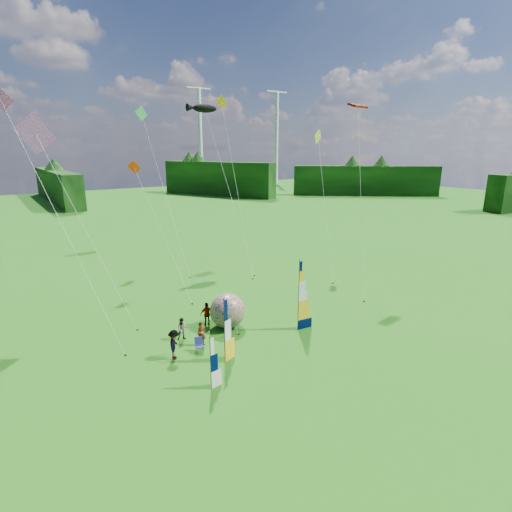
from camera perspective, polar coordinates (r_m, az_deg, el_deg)
ground at (r=25.54m, az=7.15°, el=-13.64°), size 220.00×220.00×0.00m
treeline_ring at (r=23.88m, az=7.47°, el=-5.20°), size 210.00×210.00×8.00m
turbine_left at (r=140.32m, az=2.95°, el=16.30°), size 8.00×1.20×30.00m
turbine_right at (r=132.93m, az=-7.95°, el=16.25°), size 8.00×1.20×30.00m
feather_banner_main at (r=27.42m, az=6.10°, el=-5.79°), size 1.35×0.24×4.98m
side_banner_left at (r=23.57m, az=-4.52°, el=-10.79°), size 1.05×0.44×3.92m
side_banner_far at (r=21.47m, az=-6.50°, el=-15.14°), size 0.88×0.22×2.91m
bol_inflatable at (r=28.29m, az=-4.11°, el=-7.79°), size 3.16×3.16×2.48m
spectator_a at (r=26.17m, az=-7.79°, el=-10.98°), size 0.60×0.42×1.57m
spectator_b at (r=27.10m, az=-10.46°, el=-10.20°), size 0.81×0.56×1.52m
spectator_c at (r=24.86m, az=-11.60°, el=-12.30°), size 1.01×1.25×1.85m
spectator_d at (r=28.87m, az=-7.00°, el=-8.22°), size 1.07×0.64×1.71m
camp_chair at (r=25.51m, az=-8.11°, el=-12.52°), size 0.68×0.68×0.94m
kite_whale at (r=42.20m, az=-3.99°, el=10.77°), size 4.30×13.75×18.06m
kite_rainbow_delta at (r=30.16m, az=-23.33°, el=5.55°), size 12.88×14.80×15.71m
kite_parafoil at (r=35.77m, az=14.87°, el=9.41°), size 8.90×10.40×17.94m
small_kite_red at (r=35.33m, az=-13.40°, el=4.24°), size 3.49×11.48×11.61m
small_kite_orange at (r=40.29m, az=-2.80°, el=10.47°), size 4.19×9.99×17.92m
small_kite_yellow at (r=40.18m, az=9.88°, el=7.91°), size 9.44×11.24×14.64m
small_kite_pink at (r=26.57m, az=-25.95°, el=4.87°), size 8.09×10.32×16.40m
small_kite_green at (r=42.98m, az=-13.03°, el=9.98°), size 7.25×14.17×17.28m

